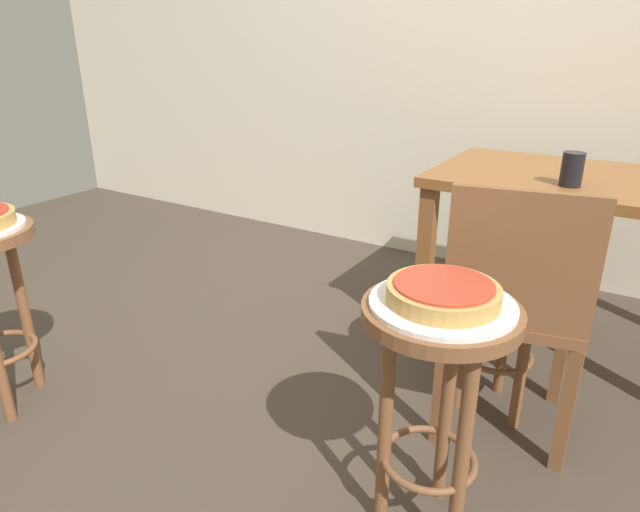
{
  "coord_description": "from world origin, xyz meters",
  "views": [
    {
      "loc": [
        1.08,
        -1.37,
        1.23
      ],
      "look_at": [
        0.23,
        0.0,
        0.59
      ],
      "focal_mm": 31.39,
      "sensor_mm": 36.0,
      "label": 1
    }
  ],
  "objects_px": {
    "stool_middle": "(436,371)",
    "wooden_chair": "(514,305)",
    "cup_near_edge": "(572,169)",
    "pizza_leftside": "(513,223)",
    "stool_leftside": "(505,283)",
    "dining_table": "(574,203)",
    "serving_plate_middle": "(442,304)",
    "pizza_middle": "(443,293)",
    "serving_plate_leftside": "(512,231)"
  },
  "relations": [
    {
      "from": "stool_middle",
      "to": "dining_table",
      "type": "relative_size",
      "value": 0.62
    },
    {
      "from": "pizza_leftside",
      "to": "wooden_chair",
      "type": "distance_m",
      "value": 0.25
    },
    {
      "from": "stool_leftside",
      "to": "dining_table",
      "type": "relative_size",
      "value": 0.62
    },
    {
      "from": "stool_leftside",
      "to": "pizza_leftside",
      "type": "bearing_deg",
      "value": 14.04
    },
    {
      "from": "dining_table",
      "to": "cup_near_edge",
      "type": "distance_m",
      "value": 0.25
    },
    {
      "from": "stool_leftside",
      "to": "pizza_leftside",
      "type": "xyz_separation_m",
      "value": [
        0.0,
        0.0,
        0.21
      ]
    },
    {
      "from": "pizza_leftside",
      "to": "stool_leftside",
      "type": "bearing_deg",
      "value": -165.96
    },
    {
      "from": "pizza_middle",
      "to": "dining_table",
      "type": "height_order",
      "value": "dining_table"
    },
    {
      "from": "pizza_leftside",
      "to": "wooden_chair",
      "type": "relative_size",
      "value": 0.28
    },
    {
      "from": "stool_middle",
      "to": "cup_near_edge",
      "type": "height_order",
      "value": "cup_near_edge"
    },
    {
      "from": "stool_middle",
      "to": "wooden_chair",
      "type": "xyz_separation_m",
      "value": [
        0.07,
        0.48,
        -0.01
      ]
    },
    {
      "from": "stool_leftside",
      "to": "serving_plate_leftside",
      "type": "bearing_deg",
      "value": 26.57
    },
    {
      "from": "stool_leftside",
      "to": "pizza_leftside",
      "type": "relative_size",
      "value": 2.71
    },
    {
      "from": "serving_plate_leftside",
      "to": "dining_table",
      "type": "height_order",
      "value": "dining_table"
    },
    {
      "from": "stool_middle",
      "to": "stool_leftside",
      "type": "distance_m",
      "value": 0.6
    },
    {
      "from": "serving_plate_middle",
      "to": "serving_plate_leftside",
      "type": "bearing_deg",
      "value": 89.39
    },
    {
      "from": "dining_table",
      "to": "wooden_chair",
      "type": "bearing_deg",
      "value": -92.64
    },
    {
      "from": "serving_plate_middle",
      "to": "dining_table",
      "type": "height_order",
      "value": "dining_table"
    },
    {
      "from": "stool_leftside",
      "to": "dining_table",
      "type": "bearing_deg",
      "value": 81.31
    },
    {
      "from": "pizza_leftside",
      "to": "wooden_chair",
      "type": "height_order",
      "value": "wooden_chair"
    },
    {
      "from": "serving_plate_middle",
      "to": "stool_middle",
      "type": "bearing_deg",
      "value": 180.0
    },
    {
      "from": "wooden_chair",
      "to": "pizza_leftside",
      "type": "bearing_deg",
      "value": 117.22
    },
    {
      "from": "serving_plate_leftside",
      "to": "serving_plate_middle",
      "type": "bearing_deg",
      "value": -90.61
    },
    {
      "from": "dining_table",
      "to": "stool_middle",
      "type": "bearing_deg",
      "value": -94.7
    },
    {
      "from": "pizza_leftside",
      "to": "cup_near_edge",
      "type": "distance_m",
      "value": 0.44
    },
    {
      "from": "cup_near_edge",
      "to": "serving_plate_middle",
      "type": "bearing_deg",
      "value": -95.41
    },
    {
      "from": "stool_middle",
      "to": "wooden_chair",
      "type": "height_order",
      "value": "wooden_chair"
    },
    {
      "from": "serving_plate_middle",
      "to": "pizza_leftside",
      "type": "relative_size",
      "value": 1.39
    },
    {
      "from": "pizza_middle",
      "to": "wooden_chair",
      "type": "relative_size",
      "value": 0.3
    },
    {
      "from": "stool_middle",
      "to": "cup_near_edge",
      "type": "relative_size",
      "value": 5.4
    },
    {
      "from": "cup_near_edge",
      "to": "wooden_chair",
      "type": "xyz_separation_m",
      "value": [
        -0.03,
        -0.53,
        -0.31
      ]
    },
    {
      "from": "cup_near_edge",
      "to": "stool_leftside",
      "type": "bearing_deg",
      "value": -102.09
    },
    {
      "from": "serving_plate_middle",
      "to": "dining_table",
      "type": "distance_m",
      "value": 1.2
    },
    {
      "from": "stool_middle",
      "to": "stool_leftside",
      "type": "xyz_separation_m",
      "value": [
        0.01,
        0.6,
        0.0
      ]
    },
    {
      "from": "pizza_leftside",
      "to": "serving_plate_middle",
      "type": "bearing_deg",
      "value": -90.61
    },
    {
      "from": "pizza_middle",
      "to": "dining_table",
      "type": "xyz_separation_m",
      "value": [
        0.1,
        1.2,
        -0.07
      ]
    },
    {
      "from": "cup_near_edge",
      "to": "pizza_middle",
      "type": "bearing_deg",
      "value": -95.41
    },
    {
      "from": "cup_near_edge",
      "to": "serving_plate_leftside",
      "type": "bearing_deg",
      "value": -102.09
    },
    {
      "from": "serving_plate_leftside",
      "to": "stool_middle",
      "type": "bearing_deg",
      "value": -90.61
    },
    {
      "from": "stool_leftside",
      "to": "cup_near_edge",
      "type": "height_order",
      "value": "cup_near_edge"
    },
    {
      "from": "serving_plate_middle",
      "to": "wooden_chair",
      "type": "bearing_deg",
      "value": 82.23
    },
    {
      "from": "serving_plate_middle",
      "to": "pizza_middle",
      "type": "height_order",
      "value": "pizza_middle"
    },
    {
      "from": "dining_table",
      "to": "pizza_leftside",
      "type": "bearing_deg",
      "value": -98.69
    },
    {
      "from": "stool_middle",
      "to": "stool_leftside",
      "type": "height_order",
      "value": "same"
    },
    {
      "from": "pizza_middle",
      "to": "serving_plate_middle",
      "type": "bearing_deg",
      "value": 180.0
    },
    {
      "from": "stool_middle",
      "to": "serving_plate_leftside",
      "type": "relative_size",
      "value": 1.94
    },
    {
      "from": "stool_middle",
      "to": "pizza_leftside",
      "type": "height_order",
      "value": "pizza_leftside"
    },
    {
      "from": "stool_leftside",
      "to": "wooden_chair",
      "type": "bearing_deg",
      "value": -62.78
    },
    {
      "from": "pizza_middle",
      "to": "serving_plate_leftside",
      "type": "relative_size",
      "value": 0.77
    },
    {
      "from": "cup_near_edge",
      "to": "pizza_leftside",
      "type": "bearing_deg",
      "value": -102.09
    }
  ]
}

